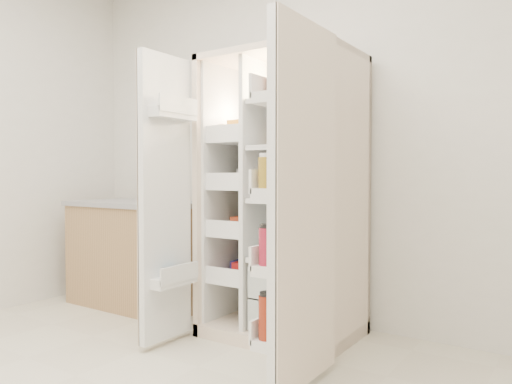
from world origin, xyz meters
The scene contains 5 objects.
wall_back centered at (0.00, 2.00, 1.35)m, with size 4.00×0.02×2.70m, color silver.
refrigerator centered at (0.12, 1.65, 0.74)m, with size 0.92×0.70×1.80m.
freezer_door centered at (-0.39, 1.05, 0.89)m, with size 0.15×0.40×1.72m.
fridge_door centered at (0.59, 0.96, 0.87)m, with size 0.17×0.58×1.72m.
kitchen_counter centered at (-1.21, 1.58, 0.42)m, with size 1.14×0.61×0.83m.
Camera 1 is at (1.70, -1.08, 1.03)m, focal length 34.00 mm.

